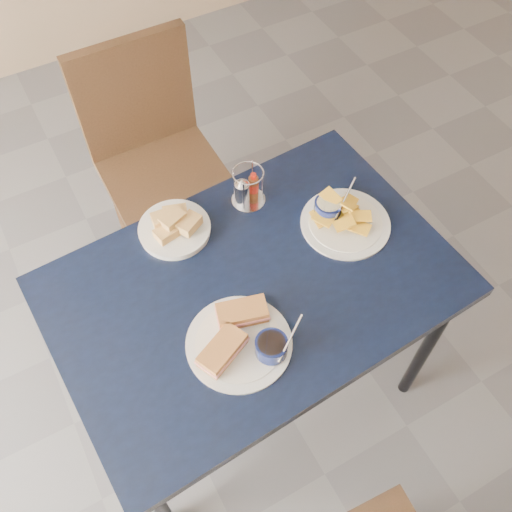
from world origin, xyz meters
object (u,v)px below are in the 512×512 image
bread_basket (174,227)px  plantain_plate (340,217)px  condiment_caddy (247,189)px  sandwich_plate (242,338)px  dining_table (254,295)px  chair_far (152,146)px

bread_basket → plantain_plate: bearing=-23.9°
bread_basket → condiment_caddy: size_ratio=1.63×
sandwich_plate → plantain_plate: bearing=25.8°
sandwich_plate → plantain_plate: size_ratio=1.10×
sandwich_plate → condiment_caddy: (0.25, 0.44, 0.03)m
dining_table → bread_basket: 0.33m
sandwich_plate → bread_basket: sandwich_plate is taller
chair_far → condiment_caddy: size_ratio=7.15×
dining_table → condiment_caddy: bearing=65.4°
plantain_plate → bread_basket: (-0.48, 0.21, 0.01)m
chair_far → sandwich_plate: bearing=-97.2°
dining_table → bread_basket: bread_basket is taller
plantain_plate → chair_far: bearing=113.4°
dining_table → chair_far: 0.87m
dining_table → chair_far: chair_far is taller
chair_far → sandwich_plate: 1.05m
condiment_caddy → bread_basket: bearing=-179.3°
chair_far → bread_basket: bearing=-103.1°
plantain_plate → condiment_caddy: bearing=135.6°
sandwich_plate → bread_basket: size_ratio=1.41×
chair_far → sandwich_plate: size_ratio=3.12×
chair_far → condiment_caddy: bearing=-77.9°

